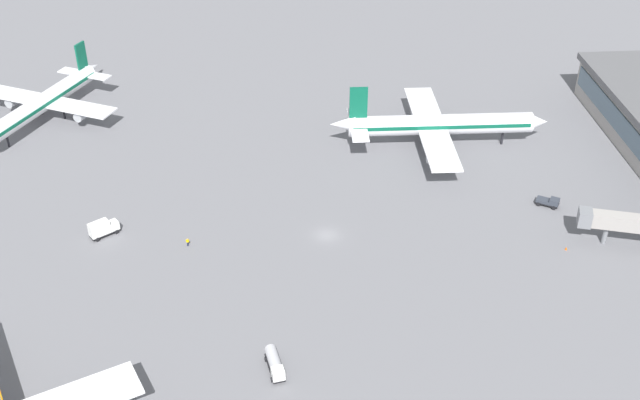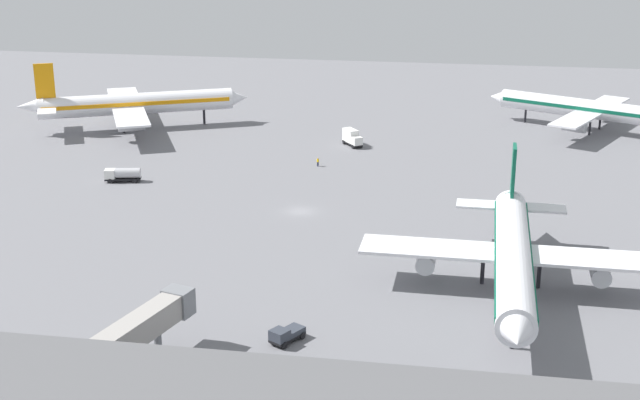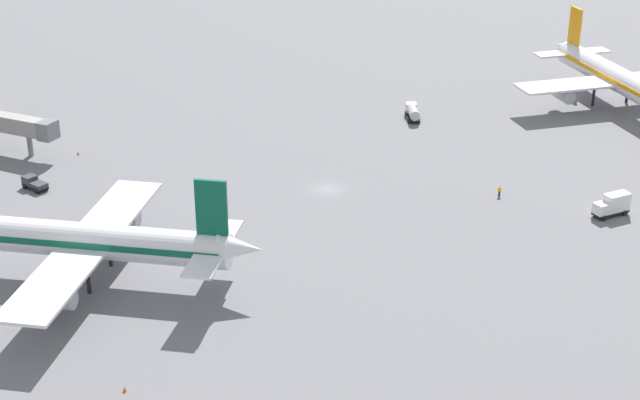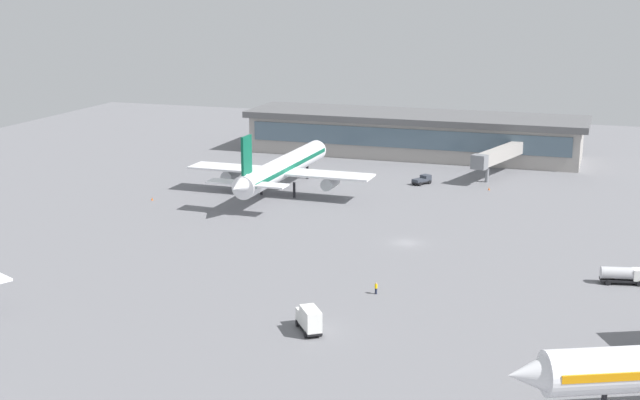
% 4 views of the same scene
% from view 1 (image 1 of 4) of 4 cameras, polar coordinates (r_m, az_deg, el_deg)
% --- Properties ---
extents(ground, '(288.00, 288.00, 0.00)m').
position_cam_1_polar(ground, '(149.48, 0.50, -2.55)').
color(ground, slate).
extents(airplane_at_gate, '(41.59, 34.54, 13.53)m').
position_cam_1_polar(airplane_at_gate, '(198.03, -19.42, 6.71)').
color(airplane_at_gate, white).
rests_on(airplane_at_gate, ground).
extents(airplane_taxiing, '(39.19, 49.02, 14.94)m').
position_cam_1_polar(airplane_taxiing, '(177.84, 8.56, 5.44)').
color(airplane_taxiing, white).
rests_on(airplane_taxiing, ground).
extents(catering_truck, '(4.79, 5.67, 3.30)m').
position_cam_1_polar(catering_truck, '(153.90, -15.47, -1.99)').
color(catering_truck, black).
rests_on(catering_truck, ground).
extents(fuel_truck, '(6.55, 3.21, 2.50)m').
position_cam_1_polar(fuel_truck, '(122.04, -3.31, -11.75)').
color(fuel_truck, black).
rests_on(fuel_truck, ground).
extents(pushback_tractor, '(3.86, 4.76, 1.90)m').
position_cam_1_polar(pushback_tractor, '(163.67, 16.27, -0.12)').
color(pushback_tractor, black).
rests_on(pushback_tractor, ground).
extents(ground_crew_worker, '(0.41, 0.58, 1.67)m').
position_cam_1_polar(ground_crew_worker, '(148.28, -9.58, -3.03)').
color(ground_crew_worker, '#1E2338').
rests_on(ground_crew_worker, ground).
extents(safety_cone_near_gate, '(0.44, 0.44, 0.60)m').
position_cam_1_polar(safety_cone_near_gate, '(152.56, 17.42, -3.37)').
color(safety_cone_near_gate, '#EA590C').
rests_on(safety_cone_near_gate, ground).
extents(safety_cone_mid_apron, '(0.44, 0.44, 0.60)m').
position_cam_1_polar(safety_cone_mid_apron, '(197.86, 3.15, 7.13)').
color(safety_cone_mid_apron, '#EA590C').
rests_on(safety_cone_mid_apron, ground).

